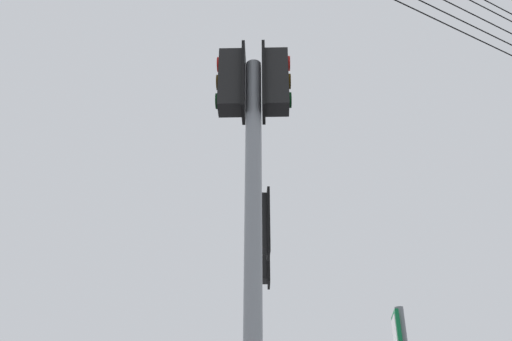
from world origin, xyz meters
name	(u,v)px	position (x,y,z in m)	size (l,w,h in m)	color
signal_mast_assembly	(256,208)	(0.09, 0.70, 4.65)	(5.20, 1.42, 6.47)	gray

